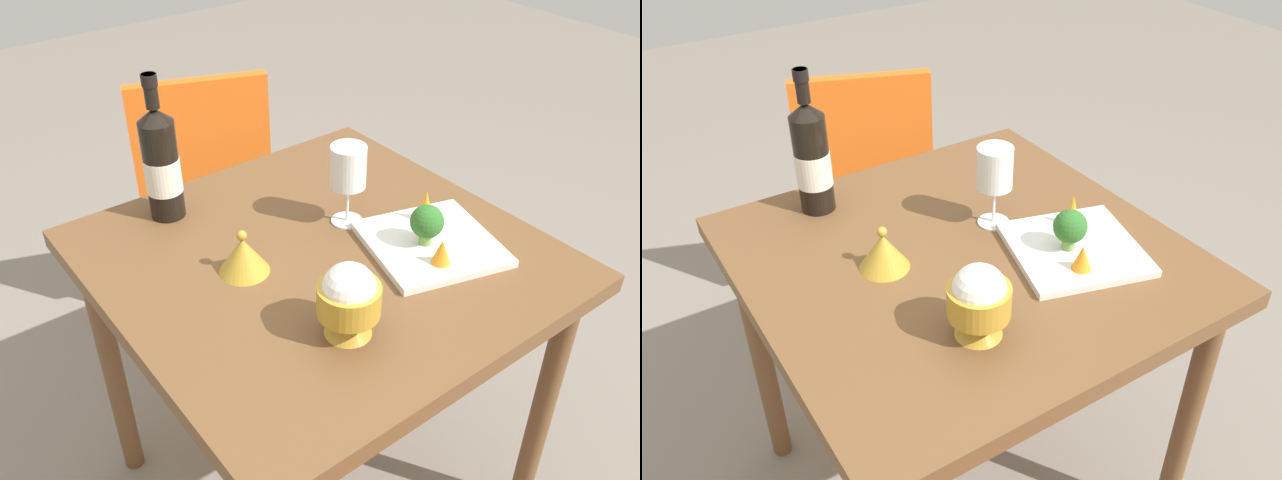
% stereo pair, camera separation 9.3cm
% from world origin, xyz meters
% --- Properties ---
extents(dining_table, '(0.84, 0.84, 0.75)m').
position_xyz_m(dining_table, '(0.00, 0.00, 0.65)').
color(dining_table, brown).
rests_on(dining_table, ground_plane).
extents(chair_near_window, '(0.51, 0.51, 0.85)m').
position_xyz_m(chair_near_window, '(0.82, -0.17, 0.53)').
color(chair_near_window, orange).
rests_on(chair_near_window, ground_plane).
extents(wine_bottle, '(0.08, 0.08, 0.32)m').
position_xyz_m(wine_bottle, '(0.32, 0.18, 0.87)').
color(wine_bottle, black).
rests_on(wine_bottle, dining_table).
extents(wine_glass, '(0.08, 0.08, 0.18)m').
position_xyz_m(wine_glass, '(0.06, -0.12, 0.88)').
color(wine_glass, white).
rests_on(wine_glass, dining_table).
extents(rice_bowl, '(0.11, 0.11, 0.14)m').
position_xyz_m(rice_bowl, '(-0.22, 0.11, 0.82)').
color(rice_bowl, gold).
rests_on(rice_bowl, dining_table).
extents(rice_bowl_lid, '(0.10, 0.10, 0.09)m').
position_xyz_m(rice_bowl_lid, '(0.04, 0.15, 0.79)').
color(rice_bowl_lid, gold).
rests_on(rice_bowl_lid, dining_table).
extents(serving_plate, '(0.31, 0.31, 0.02)m').
position_xyz_m(serving_plate, '(-0.12, -0.19, 0.76)').
color(serving_plate, white).
rests_on(serving_plate, dining_table).
extents(broccoli_floret, '(0.07, 0.07, 0.09)m').
position_xyz_m(broccoli_floret, '(-0.12, -0.17, 0.81)').
color(broccoli_floret, '#729E4C').
rests_on(broccoli_floret, serving_plate).
extents(carrot_garnish_left, '(0.04, 0.04, 0.05)m').
position_xyz_m(carrot_garnish_left, '(-0.19, -0.15, 0.79)').
color(carrot_garnish_left, orange).
rests_on(carrot_garnish_left, serving_plate).
extents(carrot_garnish_right, '(0.04, 0.04, 0.07)m').
position_xyz_m(carrot_garnish_right, '(-0.06, -0.24, 0.80)').
color(carrot_garnish_right, orange).
rests_on(carrot_garnish_right, serving_plate).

